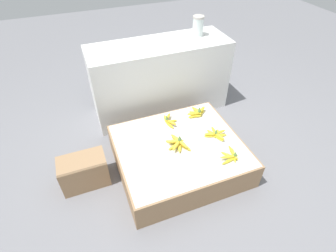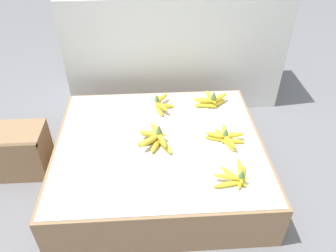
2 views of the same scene
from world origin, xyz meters
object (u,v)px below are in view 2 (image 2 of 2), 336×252
(banana_bunch_middle_midright, at_px, (225,137))
(banana_bunch_back_midleft, at_px, (161,104))
(banana_bunch_front_midright, at_px, (235,177))
(banana_bunch_middle_midleft, at_px, (156,137))
(banana_bunch_back_midright, at_px, (211,100))
(wooden_crate, at_px, (12,151))

(banana_bunch_middle_midright, height_order, banana_bunch_back_midleft, banana_bunch_back_midleft)
(banana_bunch_front_midright, height_order, banana_bunch_middle_midleft, banana_bunch_middle_midleft)
(banana_bunch_middle_midleft, height_order, banana_bunch_middle_midright, banana_bunch_middle_midleft)
(banana_bunch_middle_midright, xyz_separation_m, banana_bunch_back_midright, (-0.02, 0.34, 0.01))
(banana_bunch_middle_midleft, distance_m, banana_bunch_middle_midright, 0.37)
(banana_bunch_back_midleft, bearing_deg, wooden_crate, -166.78)
(banana_bunch_middle_midright, relative_size, banana_bunch_back_midright, 0.93)
(wooden_crate, xyz_separation_m, banana_bunch_middle_midright, (1.20, -0.13, 0.15))
(banana_bunch_middle_midright, distance_m, banana_bunch_back_midleft, 0.47)
(banana_bunch_middle_midleft, bearing_deg, banana_bunch_back_midright, 43.19)
(banana_bunch_back_midleft, xyz_separation_m, banana_bunch_back_midright, (0.31, 0.01, 0.00))
(banana_bunch_back_midleft, bearing_deg, banana_bunch_front_midright, -62.60)
(banana_bunch_front_midright, bearing_deg, banana_bunch_middle_midleft, 140.52)
(banana_bunch_front_midright, xyz_separation_m, banana_bunch_middle_midleft, (-0.36, 0.30, 0.01))
(wooden_crate, distance_m, banana_bunch_front_midright, 1.27)
(banana_bunch_front_midright, height_order, banana_bunch_middle_midright, banana_bunch_middle_midright)
(banana_bunch_front_midright, distance_m, banana_bunch_back_midleft, 0.70)
(banana_bunch_back_midright, bearing_deg, banana_bunch_back_midleft, -178.17)
(banana_bunch_front_midright, distance_m, banana_bunch_middle_midleft, 0.47)
(banana_bunch_middle_midleft, height_order, banana_bunch_back_midright, banana_bunch_back_midright)
(wooden_crate, xyz_separation_m, banana_bunch_back_midright, (1.18, 0.21, 0.16))
(banana_bunch_middle_midright, bearing_deg, banana_bunch_back_midright, 93.27)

